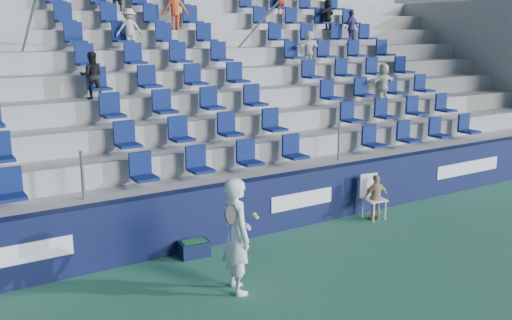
{
  "coord_description": "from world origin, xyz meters",
  "views": [
    {
      "loc": [
        -5.63,
        -6.49,
        4.22
      ],
      "look_at": [
        0.2,
        2.8,
        1.7
      ],
      "focal_mm": 40.0,
      "sensor_mm": 36.0,
      "label": 1
    }
  ],
  "objects": [
    {
      "name": "line_judge",
      "position": [
        3.21,
        2.5,
        0.53
      ],
      "size": [
        0.66,
        0.4,
        1.05
      ],
      "primitive_type": "imported",
      "rotation": [
        0.0,
        0.0,
        2.89
      ],
      "color": "tan",
      "rests_on": "ground"
    },
    {
      "name": "ball_bin",
      "position": [
        -1.22,
        2.75,
        0.17
      ],
      "size": [
        0.59,
        0.42,
        0.31
      ],
      "color": "#0E1733",
      "rests_on": "ground"
    },
    {
      "name": "line_judge_chair",
      "position": [
        3.21,
        2.66,
        0.58
      ],
      "size": [
        0.52,
        0.53,
        1.02
      ],
      "color": "white",
      "rests_on": "ground"
    },
    {
      "name": "ground",
      "position": [
        0.0,
        0.0,
        0.0
      ],
      "size": [
        70.0,
        70.0,
        0.0
      ],
      "primitive_type": "plane",
      "color": "#2E6C4C",
      "rests_on": "ground"
    },
    {
      "name": "tennis_player",
      "position": [
        -1.26,
        1.05,
        0.97
      ],
      "size": [
        0.7,
        0.78,
        1.93
      ],
      "color": "white",
      "rests_on": "ground"
    },
    {
      "name": "sponsor_wall",
      "position": [
        0.0,
        3.15,
        0.6
      ],
      "size": [
        24.0,
        0.32,
        1.2
      ],
      "color": "#10153B",
      "rests_on": "ground"
    },
    {
      "name": "grandstand",
      "position": [
        -0.0,
        8.24,
        2.14
      ],
      "size": [
        24.0,
        8.17,
        6.63
      ],
      "color": "#A8A8A3",
      "rests_on": "ground"
    }
  ]
}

